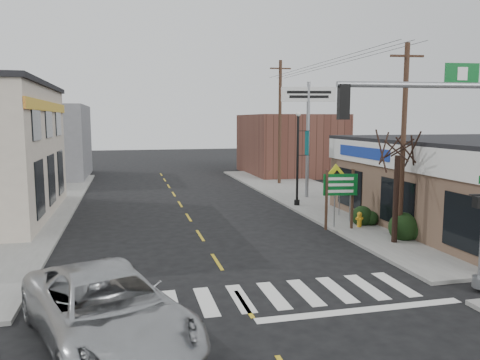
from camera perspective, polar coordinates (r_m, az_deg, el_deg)
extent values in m
plane|color=black|center=(13.54, 0.46, -14.84)|extent=(140.00, 140.00, 0.00)
cube|color=slate|center=(28.35, 11.81, -3.07)|extent=(6.00, 38.00, 0.13)
cube|color=slate|center=(26.34, -26.46, -4.48)|extent=(6.00, 38.00, 0.13)
cube|color=gold|center=(21.02, -4.88, -6.75)|extent=(0.12, 56.00, 0.01)
cube|color=silver|center=(13.90, 0.05, -14.22)|extent=(11.00, 2.20, 0.01)
cube|color=#553127|center=(44.82, 6.05, 4.35)|extent=(8.00, 10.00, 5.60)
cube|color=slate|center=(44.91, -23.86, 4.28)|extent=(9.00, 10.00, 6.40)
imported|color=#A6A8AB|center=(11.42, -15.97, -14.89)|extent=(4.71, 6.69, 1.69)
cylinder|color=gray|center=(13.88, 21.48, 10.82)|extent=(4.67, 0.17, 0.17)
cube|color=black|center=(12.76, 13.39, 9.32)|extent=(0.30, 0.23, 0.96)
cube|color=#06521B|center=(14.67, 25.70, 11.64)|extent=(1.01, 0.05, 0.58)
cube|color=#442D1F|center=(21.52, 10.49, -2.42)|extent=(0.10, 0.10, 2.76)
cube|color=#442D1F|center=(22.07, 13.53, -2.26)|extent=(0.10, 0.10, 2.76)
cube|color=#115124|center=(21.63, 12.14, -0.56)|extent=(1.58, 0.05, 0.98)
cylinder|color=gold|center=(22.65, 14.34, -4.85)|extent=(0.20, 0.20, 0.57)
sphere|color=gold|center=(22.58, 14.37, -4.07)|extent=(0.23, 0.23, 0.23)
cylinder|color=gray|center=(22.24, 11.47, -2.18)|extent=(0.07, 0.07, 2.72)
cube|color=gold|center=(22.06, 11.58, 0.46)|extent=(1.15, 0.03, 1.15)
cylinder|color=black|center=(27.44, 7.03, 2.37)|extent=(0.14, 0.14, 5.26)
sphere|color=silver|center=(27.34, 7.12, 7.97)|extent=(0.28, 0.28, 0.28)
cube|color=#0A5055|center=(27.58, 8.15, 4.48)|extent=(0.02, 0.56, 1.42)
cylinder|color=gray|center=(30.41, 8.25, 4.83)|extent=(0.22, 0.22, 7.37)
cube|color=silver|center=(30.42, 8.36, 10.29)|extent=(3.47, 0.18, 0.92)
cylinder|color=black|center=(20.00, 18.46, -2.24)|extent=(0.22, 0.22, 3.57)
ellipsoid|color=#213A1A|center=(21.02, 19.32, -5.47)|extent=(1.26, 1.26, 0.95)
ellipsoid|color=black|center=(23.27, 14.66, -4.31)|extent=(1.01, 1.01, 0.76)
cylinder|color=#452C1E|center=(20.39, 19.27, 4.25)|extent=(0.21, 0.21, 8.05)
cube|color=#452C1E|center=(20.52, 19.70, 14.05)|extent=(1.40, 0.09, 0.09)
cylinder|color=#47321F|center=(36.86, 4.88, 6.98)|extent=(0.25, 0.25, 9.53)
cube|color=#47321F|center=(37.07, 4.95, 13.40)|extent=(1.66, 0.10, 0.10)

